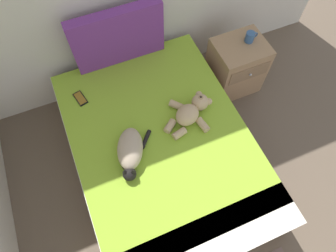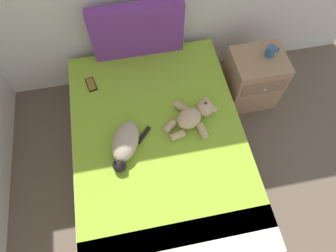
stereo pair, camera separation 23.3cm
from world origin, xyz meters
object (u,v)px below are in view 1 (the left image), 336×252
at_px(bed, 162,151).
at_px(nightstand, 236,66).
at_px(mug, 250,37).
at_px(cell_phone, 80,98).
at_px(teddy_bear, 191,111).
at_px(patterned_cushion, 118,37).
at_px(cat, 130,151).

bearing_deg(bed, nightstand, 28.10).
bearing_deg(mug, cell_phone, 178.14).
relative_size(bed, nightstand, 3.44).
bearing_deg(cell_phone, teddy_bear, -33.06).
distance_m(teddy_bear, nightstand, 0.86).
bearing_deg(bed, patterned_cushion, 91.17).
distance_m(bed, nightstand, 1.14).
bearing_deg(bed, cell_phone, 128.28).
bearing_deg(bed, mug, 27.45).
relative_size(bed, cell_phone, 12.15).
xyz_separation_m(bed, teddy_bear, (0.30, 0.11, 0.30)).
xyz_separation_m(bed, patterned_cushion, (-0.02, 0.91, 0.49)).
bearing_deg(mug, nightstand, -160.92).
height_order(cat, nightstand, cat).
height_order(cell_phone, mug, mug).
height_order(patterned_cushion, teddy_bear, patterned_cushion).
height_order(cell_phone, nightstand, nightstand).
distance_m(patterned_cushion, nightstand, 1.17).
relative_size(cat, nightstand, 0.74).
bearing_deg(patterned_cushion, nightstand, -19.97).
distance_m(patterned_cushion, mug, 1.16).
bearing_deg(cat, cell_phone, 108.88).
height_order(bed, cat, cat).
height_order(patterned_cushion, cat, patterned_cushion).
bearing_deg(nightstand, patterned_cushion, 160.03).
bearing_deg(patterned_cushion, cat, -104.55).
height_order(teddy_bear, mug, mug).
relative_size(patterned_cushion, cell_phone, 4.93).
bearing_deg(nightstand, teddy_bear, -148.60).
height_order(cat, cell_phone, cat).
relative_size(cat, mug, 3.50).
xyz_separation_m(patterned_cushion, mug, (1.10, -0.34, -0.11)).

